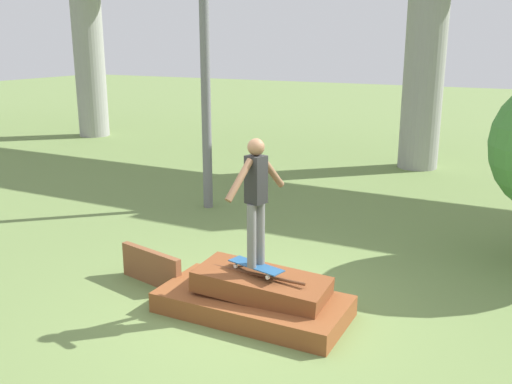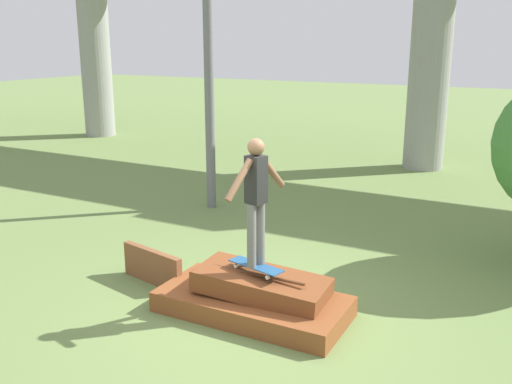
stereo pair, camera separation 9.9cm
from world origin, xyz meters
name	(u,v)px [view 1 (the left image)]	position (x,y,z in m)	size (l,w,h in m)	color
ground_plane	(253,313)	(0.00, 0.00, 0.00)	(80.00, 80.00, 0.00)	olive
scrap_pile	(256,298)	(0.03, 0.02, 0.23)	(2.52, 1.21, 0.61)	brown
scrap_plank_loose	(151,267)	(-1.80, 0.16, 0.26)	(1.20, 0.35, 0.52)	brown
skateboard	(256,266)	(0.04, 0.02, 0.68)	(0.83, 0.41, 0.09)	#23517F
skater	(256,194)	(0.04, 0.02, 1.66)	(0.34, 1.08, 1.67)	slate
utility_pole	(204,12)	(-3.19, 3.99, 4.08)	(1.30, 0.20, 7.90)	slate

